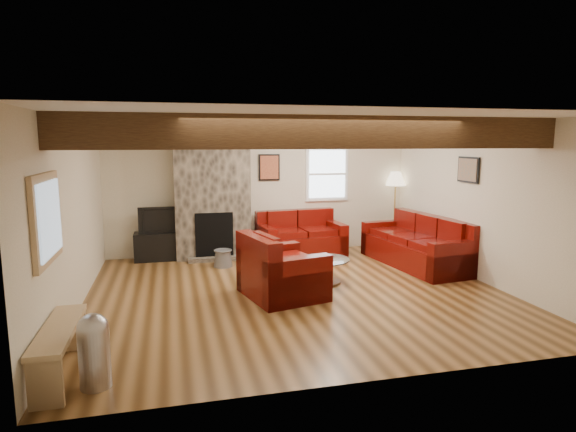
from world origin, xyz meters
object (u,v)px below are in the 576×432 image
at_px(floor_lamp, 395,183).
at_px(television, 162,219).
at_px(loveseat, 301,234).
at_px(tv_cabinet, 163,246).
at_px(coffee_table, 324,271).
at_px(sofa_three, 416,241).
at_px(armchair_red, 283,265).

bearing_deg(floor_lamp, television, -179.76).
distance_m(loveseat, tv_cabinet, 2.63).
relative_size(coffee_table, floor_lamp, 0.50).
relative_size(sofa_three, coffee_table, 2.87).
xyz_separation_m(loveseat, television, (-2.61, 0.30, 0.34)).
bearing_deg(television, tv_cabinet, 0.00).
bearing_deg(tv_cabinet, television, 0.00).
distance_m(loveseat, coffee_table, 1.89).
xyz_separation_m(loveseat, tv_cabinet, (-2.61, 0.30, -0.17)).
relative_size(loveseat, television, 1.88).
height_order(coffee_table, television, television).
bearing_deg(tv_cabinet, armchair_red, -57.38).
bearing_deg(sofa_three, television, -115.65).
bearing_deg(sofa_three, coffee_table, -78.02).
relative_size(tv_cabinet, floor_lamp, 0.66).
bearing_deg(coffee_table, loveseat, 85.87).
distance_m(armchair_red, floor_lamp, 4.14).
xyz_separation_m(coffee_table, tv_cabinet, (-2.47, 2.17, 0.07)).
height_order(armchair_red, television, television).
distance_m(tv_cabinet, television, 0.51).
distance_m(loveseat, television, 2.65).
bearing_deg(television, coffee_table, -41.21).
distance_m(tv_cabinet, floor_lamp, 4.86).
xyz_separation_m(tv_cabinet, television, (0.00, 0.00, 0.51)).
height_order(tv_cabinet, television, television).
bearing_deg(coffee_table, tv_cabinet, 138.79).
bearing_deg(armchair_red, television, 18.98).
distance_m(armchair_red, coffee_table, 0.95).
bearing_deg(floor_lamp, armchair_red, -138.79).
relative_size(loveseat, floor_lamp, 1.02).
relative_size(loveseat, armchair_red, 1.43).
distance_m(coffee_table, television, 3.34).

